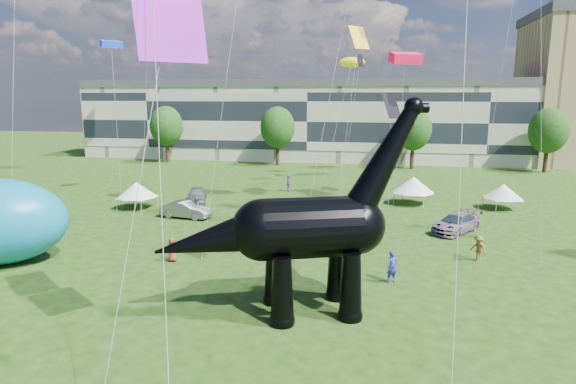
# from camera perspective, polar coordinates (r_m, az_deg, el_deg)

# --- Properties ---
(ground) EXTENTS (220.00, 220.00, 0.00)m
(ground) POSITION_cam_1_polar(r_m,az_deg,el_deg) (21.66, 0.86, -17.49)
(ground) COLOR #16330C
(ground) RESTS_ON ground
(terrace_row) EXTENTS (78.00, 11.00, 12.00)m
(terrace_row) POSITION_cam_1_polar(r_m,az_deg,el_deg) (81.61, 2.85, 8.17)
(terrace_row) COLOR beige
(terrace_row) RESTS_ON ground
(tree_far_left) EXTENTS (5.20, 5.20, 9.44)m
(tree_far_left) POSITION_cam_1_polar(r_m,az_deg,el_deg) (79.15, -14.23, 7.96)
(tree_far_left) COLOR #382314
(tree_far_left) RESTS_ON ground
(tree_mid_left) EXTENTS (5.20, 5.20, 9.44)m
(tree_mid_left) POSITION_cam_1_polar(r_m,az_deg,el_deg) (73.43, -1.25, 8.06)
(tree_mid_left) COLOR #382314
(tree_mid_left) RESTS_ON ground
(tree_mid_right) EXTENTS (5.20, 5.20, 9.44)m
(tree_mid_right) POSITION_cam_1_polar(r_m,az_deg,el_deg) (71.98, 14.66, 7.64)
(tree_mid_right) COLOR #382314
(tree_mid_right) RESTS_ON ground
(tree_far_right) EXTENTS (5.20, 5.20, 9.44)m
(tree_far_right) POSITION_cam_1_polar(r_m,az_deg,el_deg) (75.35, 28.54, 6.79)
(tree_far_right) COLOR #382314
(tree_far_right) RESTS_ON ground
(dinosaur_sculpture) EXTENTS (12.99, 6.40, 10.80)m
(dinosaur_sculpture) POSITION_cam_1_polar(r_m,az_deg,el_deg) (23.02, 1.44, -4.73)
(dinosaur_sculpture) COLOR black
(dinosaur_sculpture) RESTS_ON ground
(car_silver) EXTENTS (3.11, 4.79, 1.52)m
(car_silver) POSITION_cam_1_polar(r_m,az_deg,el_deg) (48.85, -10.75, -0.32)
(car_silver) COLOR #ACADB1
(car_silver) RESTS_ON ground
(car_grey) EXTENTS (4.59, 2.14, 1.46)m
(car_grey) POSITION_cam_1_polar(r_m,az_deg,el_deg) (42.81, -12.02, -2.06)
(car_grey) COLOR slate
(car_grey) RESTS_ON ground
(car_white) EXTENTS (5.23, 3.68, 1.32)m
(car_white) POSITION_cam_1_polar(r_m,az_deg,el_deg) (44.12, 5.62, -1.55)
(car_white) COLOR white
(car_white) RESTS_ON ground
(car_dark) EXTENTS (4.59, 5.22, 1.45)m
(car_dark) POSITION_cam_1_polar(r_m,az_deg,el_deg) (39.71, 19.32, -3.51)
(car_dark) COLOR #595960
(car_dark) RESTS_ON ground
(gazebo_near) EXTENTS (5.01, 5.01, 2.73)m
(gazebo_near) POSITION_cam_1_polar(r_m,az_deg,el_deg) (48.51, 14.65, 0.82)
(gazebo_near) COLOR white
(gazebo_near) RESTS_ON ground
(gazebo_far) EXTENTS (4.22, 4.22, 2.39)m
(gazebo_far) POSITION_cam_1_polar(r_m,az_deg,el_deg) (49.25, 24.15, 0.06)
(gazebo_far) COLOR silver
(gazebo_far) RESTS_ON ground
(gazebo_left) EXTENTS (4.04, 4.04, 2.53)m
(gazebo_left) POSITION_cam_1_polar(r_m,az_deg,el_deg) (47.38, -17.49, 0.24)
(gazebo_left) COLOR silver
(gazebo_left) RESTS_ON ground
(visitors) EXTENTS (54.40, 42.45, 1.87)m
(visitors) POSITION_cam_1_polar(r_m,az_deg,el_deg) (34.81, -0.96, -4.62)
(visitors) COLOR gray
(visitors) RESTS_ON ground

